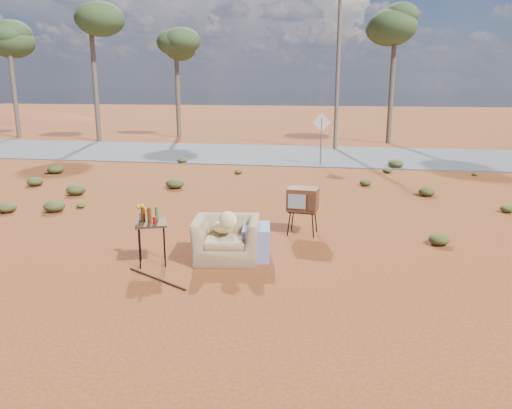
# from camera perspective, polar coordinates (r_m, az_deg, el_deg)

# --- Properties ---
(ground) EXTENTS (140.00, 140.00, 0.00)m
(ground) POSITION_cam_1_polar(r_m,az_deg,el_deg) (9.81, -4.85, -6.43)
(ground) COLOR brown
(ground) RESTS_ON ground
(highway) EXTENTS (140.00, 7.00, 0.04)m
(highway) POSITION_cam_1_polar(r_m,az_deg,el_deg) (24.25, 4.13, 5.70)
(highway) COLOR #565659
(highway) RESTS_ON ground
(armchair) EXTENTS (1.56, 1.14, 1.10)m
(armchair) POSITION_cam_1_polar(r_m,az_deg,el_deg) (9.74, -2.77, -3.35)
(armchair) COLOR #967752
(armchair) RESTS_ON ground
(tv_unit) EXTENTS (0.72, 0.60, 1.07)m
(tv_unit) POSITION_cam_1_polar(r_m,az_deg,el_deg) (11.34, 5.38, 0.53)
(tv_unit) COLOR black
(tv_unit) RESTS_ON ground
(side_table) EXTENTS (0.74, 0.74, 1.14)m
(side_table) POSITION_cam_1_polar(r_m,az_deg,el_deg) (9.60, -12.16, -1.82)
(side_table) COLOR #362313
(side_table) RESTS_ON ground
(rusty_bar) EXTENTS (1.33, 0.80, 0.04)m
(rusty_bar) POSITION_cam_1_polar(r_m,az_deg,el_deg) (9.04, -11.27, -8.30)
(rusty_bar) COLOR #462412
(rusty_bar) RESTS_ON ground
(road_sign) EXTENTS (0.78, 0.06, 2.19)m
(road_sign) POSITION_cam_1_polar(r_m,az_deg,el_deg) (21.00, 7.48, 8.46)
(road_sign) COLOR brown
(road_sign) RESTS_ON ground
(eucalyptus_far_left) EXTENTS (3.20, 3.20, 7.10)m
(eucalyptus_far_left) POSITION_cam_1_polar(r_m,az_deg,el_deg) (35.46, -26.44, 16.47)
(eucalyptus_far_left) COLOR brown
(eucalyptus_far_left) RESTS_ON ground
(eucalyptus_left) EXTENTS (3.20, 3.20, 8.10)m
(eucalyptus_left) POSITION_cam_1_polar(r_m,az_deg,el_deg) (31.59, -18.40, 19.46)
(eucalyptus_left) COLOR brown
(eucalyptus_left) RESTS_ON ground
(eucalyptus_near_left) EXTENTS (3.20, 3.20, 6.60)m
(eucalyptus_near_left) POSITION_cam_1_polar(r_m,az_deg,el_deg) (32.66, -9.12, 17.16)
(eucalyptus_near_left) COLOR brown
(eucalyptus_near_left) RESTS_ON ground
(eucalyptus_center) EXTENTS (3.20, 3.20, 7.60)m
(eucalyptus_center) POSITION_cam_1_polar(r_m,az_deg,el_deg) (30.17, 15.64, 19.02)
(eucalyptus_center) COLOR brown
(eucalyptus_center) RESTS_ON ground
(utility_pole_center) EXTENTS (1.40, 0.20, 8.00)m
(utility_pole_center) POSITION_cam_1_polar(r_m,az_deg,el_deg) (26.41, 9.34, 15.19)
(utility_pole_center) COLOR brown
(utility_pole_center) RESTS_ON ground
(scrub_patch) EXTENTS (17.49, 8.07, 0.33)m
(scrub_patch) POSITION_cam_1_polar(r_m,az_deg,el_deg) (14.06, -3.60, 0.39)
(scrub_patch) COLOR #424920
(scrub_patch) RESTS_ON ground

